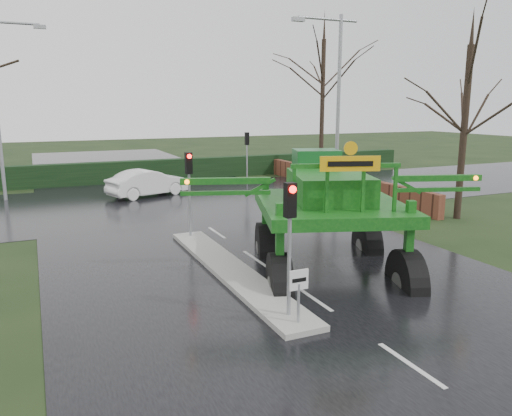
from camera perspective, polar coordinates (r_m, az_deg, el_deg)
name	(u,v)px	position (r m, az deg, el deg)	size (l,w,h in m)	color
ground	(313,299)	(14.31, 6.51, -10.28)	(140.00, 140.00, 0.00)	black
road_main	(202,223)	(23.08, -6.17, -1.74)	(14.00, 80.00, 0.02)	black
road_cross	(169,201)	(28.73, -9.87, 0.82)	(80.00, 12.00, 0.02)	black
median_island	(231,270)	(16.29, -2.88, -7.14)	(1.20, 10.00, 0.16)	gray
hedge_row	(141,171)	(36.33, -13.05, 4.13)	(44.00, 0.90, 1.50)	black
brick_wall	(328,179)	(32.76, 8.20, 3.25)	(0.40, 20.00, 1.20)	#592D1E
keep_left_sign	(299,288)	(12.11, 4.90, -9.04)	(0.50, 0.07, 1.35)	gray
traffic_signal_near	(290,221)	(12.08, 3.90, -1.48)	(0.26, 0.33, 3.52)	gray
traffic_signal_mid	(189,176)	(19.87, -7.66, 3.64)	(0.26, 0.33, 3.52)	gray
traffic_signal_far	(247,146)	(34.22, -1.05, 7.08)	(0.26, 0.33, 3.52)	gray
street_light_right	(334,93)	(27.81, 8.89, 12.90)	(3.85, 0.30, 10.00)	gray
street_light_left_far	(1,93)	(31.43, -27.13, 11.63)	(3.85, 0.30, 10.00)	gray
tree_right_near	(466,108)	(25.27, 22.86, 10.47)	(5.60, 5.60, 9.64)	black
tree_right_far	(323,89)	(38.00, 7.63, 13.34)	(7.00, 7.00, 12.05)	black
crop_sprayer	(279,202)	(14.52, 2.64, 0.68)	(9.25, 7.16, 5.43)	black
white_sedan	(149,196)	(30.42, -12.17, 1.32)	(1.68, 4.82, 1.59)	white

